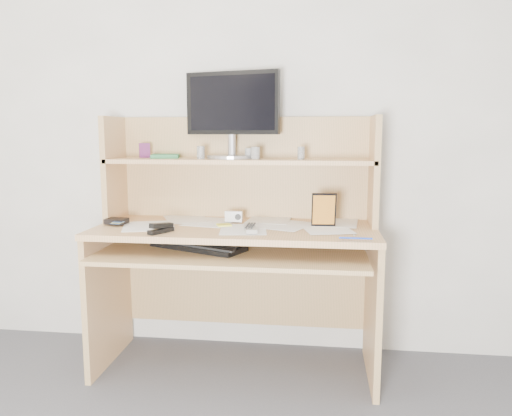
# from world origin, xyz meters

# --- Properties ---
(back_wall) EXTENTS (3.60, 0.04, 2.50)m
(back_wall) POSITION_xyz_m (0.00, 1.80, 1.25)
(back_wall) COLOR silver
(back_wall) RESTS_ON floor
(desk) EXTENTS (1.40, 0.70, 1.30)m
(desk) POSITION_xyz_m (0.00, 1.56, 0.69)
(desk) COLOR tan
(desk) RESTS_ON floor
(paper_clutter) EXTENTS (1.32, 0.54, 0.01)m
(paper_clutter) POSITION_xyz_m (0.00, 1.48, 0.75)
(paper_clutter) COLOR white
(paper_clutter) RESTS_ON desk
(keyboard) EXTENTS (0.51, 0.35, 0.03)m
(keyboard) POSITION_xyz_m (-0.18, 1.40, 0.67)
(keyboard) COLOR black
(keyboard) RESTS_ON desk
(tv_remote) EXTENTS (0.09, 0.19, 0.02)m
(tv_remote) POSITION_xyz_m (0.09, 1.36, 0.77)
(tv_remote) COLOR #999A95
(tv_remote) RESTS_ON paper_clutter
(flip_phone) EXTENTS (0.09, 0.11, 0.02)m
(flip_phone) POSITION_xyz_m (-0.31, 1.36, 0.77)
(flip_phone) COLOR #ABABAE
(flip_phone) RESTS_ON paper_clutter
(stapler) EXTENTS (0.10, 0.14, 0.04)m
(stapler) POSITION_xyz_m (-0.32, 1.27, 0.78)
(stapler) COLOR black
(stapler) RESTS_ON paper_clutter
(wallet) EXTENTS (0.11, 0.09, 0.03)m
(wallet) POSITION_xyz_m (-0.61, 1.45, 0.77)
(wallet) COLOR black
(wallet) RESTS_ON paper_clutter
(sticky_note_pad) EXTENTS (0.09, 0.09, 0.01)m
(sticky_note_pad) POSITION_xyz_m (-0.06, 1.49, 0.75)
(sticky_note_pad) COLOR #FFEC43
(sticky_note_pad) RESTS_ON desk
(digital_camera) EXTENTS (0.09, 0.04, 0.06)m
(digital_camera) POSITION_xyz_m (-0.03, 1.59, 0.78)
(digital_camera) COLOR silver
(digital_camera) RESTS_ON paper_clutter
(game_case) EXTENTS (0.12, 0.02, 0.17)m
(game_case) POSITION_xyz_m (0.44, 1.50, 0.84)
(game_case) COLOR black
(game_case) RESTS_ON paper_clutter
(blue_pen) EXTENTS (0.14, 0.01, 0.01)m
(blue_pen) POSITION_xyz_m (0.57, 1.22, 0.76)
(blue_pen) COLOR blue
(blue_pen) RESTS_ON paper_clutter
(card_box) EXTENTS (0.06, 0.04, 0.08)m
(card_box) POSITION_xyz_m (-0.53, 1.67, 1.12)
(card_box) COLOR maroon
(card_box) RESTS_ON desk
(shelf_book) EXTENTS (0.18, 0.22, 0.02)m
(shelf_book) POSITION_xyz_m (-0.41, 1.68, 1.09)
(shelf_book) COLOR #35855A
(shelf_book) RESTS_ON desk
(chip_stack_a) EXTENTS (0.06, 0.06, 0.06)m
(chip_stack_a) POSITION_xyz_m (0.09, 1.59, 1.11)
(chip_stack_a) COLOR black
(chip_stack_a) RESTS_ON desk
(chip_stack_b) EXTENTS (0.05, 0.05, 0.07)m
(chip_stack_b) POSITION_xyz_m (-0.20, 1.60, 1.11)
(chip_stack_b) COLOR white
(chip_stack_b) RESTS_ON desk
(chip_stack_c) EXTENTS (0.05, 0.05, 0.05)m
(chip_stack_c) POSITION_xyz_m (0.04, 1.66, 1.11)
(chip_stack_c) COLOR black
(chip_stack_c) RESTS_ON desk
(chip_stack_d) EXTENTS (0.05, 0.05, 0.06)m
(chip_stack_d) POSITION_xyz_m (0.32, 1.60, 1.11)
(chip_stack_d) COLOR white
(chip_stack_d) RESTS_ON desk
(monitor) EXTENTS (0.52, 0.26, 0.45)m
(monitor) POSITION_xyz_m (-0.05, 1.69, 1.32)
(monitor) COLOR #B2B1B6
(monitor) RESTS_ON desk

